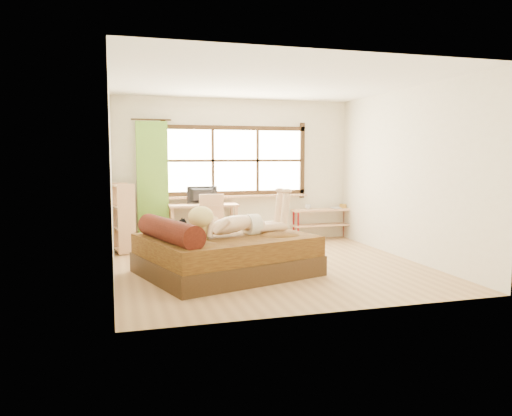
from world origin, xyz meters
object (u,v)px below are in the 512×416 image
object	(u,v)px
pipe_shelf	(323,217)
desk	(203,210)
chair	(213,219)
kitten	(173,227)
woman	(238,212)
bed	(223,253)
bookshelf	(123,218)

from	to	relation	value
pipe_shelf	desk	bearing A→B (deg)	-178.21
chair	pipe_shelf	bearing A→B (deg)	14.64
kitten	woman	bearing A→B (deg)	-27.05
bed	woman	world-z (taller)	woman
chair	pipe_shelf	distance (m)	2.35
woman	bookshelf	distance (m)	2.53
chair	bookshelf	xyz separation A→B (m)	(-1.51, 0.14, 0.06)
bed	desk	bearing A→B (deg)	69.90
woman	chair	bearing A→B (deg)	72.37
chair	bookshelf	world-z (taller)	bookshelf
chair	bookshelf	size ratio (longest dim) A/B	0.83
bed	woman	distance (m)	0.61
bed	bookshelf	world-z (taller)	bookshelf
woman	kitten	bearing A→B (deg)	152.95
pipe_shelf	bookshelf	distance (m)	3.82
kitten	bookshelf	bearing A→B (deg)	91.30
woman	bookshelf	xyz separation A→B (m)	(-1.50, 2.02, -0.28)
kitten	desk	bearing A→B (deg)	52.30
desk	bookshelf	bearing A→B (deg)	-168.35
bed	kitten	size ratio (longest dim) A/B	7.95
desk	pipe_shelf	world-z (taller)	desk
pipe_shelf	chair	bearing A→B (deg)	-169.24
woman	desk	size ratio (longest dim) A/B	1.21
chair	bed	bearing A→B (deg)	-93.82
kitten	pipe_shelf	distance (m)	3.88
desk	chair	xyz separation A→B (m)	(0.10, -0.36, -0.13)
bed	chair	xyz separation A→B (m)	(0.21, 1.84, 0.24)
desk	bookshelf	size ratio (longest dim) A/B	1.08
woman	chair	world-z (taller)	woman
pipe_shelf	bookshelf	size ratio (longest dim) A/B	1.04
chair	bookshelf	distance (m)	1.52
pipe_shelf	bookshelf	xyz separation A→B (m)	(-3.81, -0.34, 0.15)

